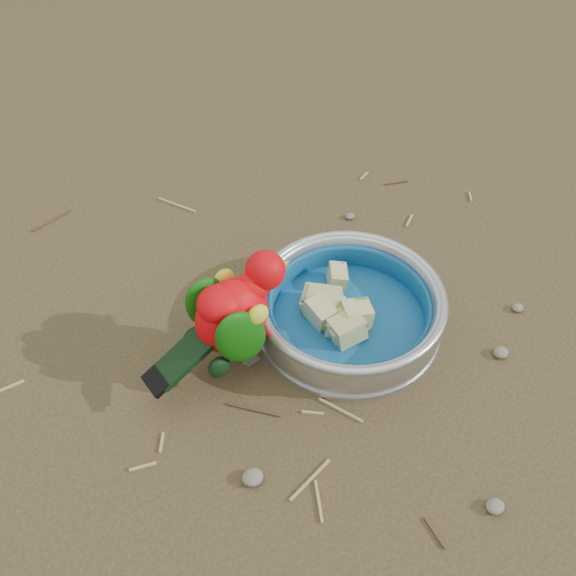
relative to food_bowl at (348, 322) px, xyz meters
name	(u,v)px	position (x,y,z in m)	size (l,w,h in m)	color
ground	(347,342)	(-0.01, -0.02, -0.01)	(60.00, 60.00, 0.00)	#473823
food_bowl	(348,322)	(0.00, 0.00, 0.00)	(0.24, 0.24, 0.02)	#B2B2BA
bowl_wall	(349,306)	(0.00, 0.00, 0.03)	(0.24, 0.24, 0.04)	#B2B2BA
fruit_wedges	(349,310)	(0.00, 0.00, 0.02)	(0.14, 0.14, 0.03)	#BFBA78
lory_parrot	(235,321)	(-0.15, 0.00, 0.06)	(0.09, 0.18, 0.15)	red
ground_debris	(346,329)	(0.00, -0.01, -0.01)	(0.90, 0.80, 0.01)	tan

